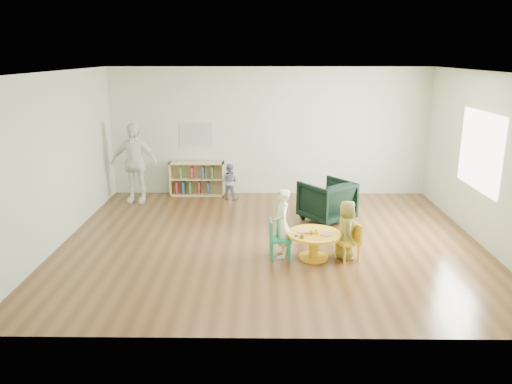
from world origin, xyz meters
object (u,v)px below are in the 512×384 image
armchair (327,201)px  toddler (229,181)px  activity_table (314,241)px  bookshelf (197,179)px  adult_caretaker (134,163)px  child_left (282,223)px  child_right (346,230)px  kid_chair_right (350,240)px  kid_chair_left (277,237)px

armchair → toddler: (-1.93, 1.42, 0.01)m
activity_table → bookshelf: 4.24m
activity_table → toddler: bearing=114.9°
activity_table → toddler: size_ratio=1.05×
adult_caretaker → activity_table: bearing=-37.9°
child_left → child_right: size_ratio=1.17×
toddler → bookshelf: bearing=-5.0°
activity_table → armchair: (0.42, 1.82, 0.10)m
child_right → toddler: child_right is taller
child_right → toddler: bearing=26.3°
bookshelf → child_right: size_ratio=1.29×
child_right → bookshelf: bearing=32.1°
kid_chair_right → armchair: 1.86m
kid_chair_right → adult_caretaker: (-4.04, 3.06, 0.53)m
bookshelf → adult_caretaker: (-1.23, -0.57, 0.48)m
armchair → toddler: bearing=-72.9°
activity_table → kid_chair_left: 0.57m
armchair → child_right: 1.81m
armchair → kid_chair_right: bearing=57.5°
kid_chair_left → child_right: 1.07m
armchair → adult_caretaker: size_ratio=0.51×
activity_table → toddler: toddler is taller
activity_table → child_right: size_ratio=0.89×
kid_chair_left → child_left: child_left is taller
activity_table → bookshelf: bookshelf is taller
toddler → adult_caretaker: 2.05m
kid_chair_right → adult_caretaker: 5.10m
kid_chair_right → bookshelf: (-2.82, 3.62, 0.06)m
adult_caretaker → kid_chair_right: bearing=-34.1°
activity_table → bookshelf: (-2.26, 3.59, 0.08)m
armchair → child_right: bearing=55.8°
kid_chair_right → child_right: size_ratio=0.62×
child_left → child_right: bearing=82.6°
activity_table → kid_chair_left: (-0.57, 0.02, 0.04)m
kid_chair_left → child_left: 0.23m
activity_table → child_right: bearing=1.7°
activity_table → child_left: bearing=170.5°
kid_chair_right → kid_chair_left: bearing=64.5°
kid_chair_left → child_right: size_ratio=0.67×
child_left → adult_caretaker: (-3.00, 2.94, 0.30)m
kid_chair_right → armchair: (-0.13, 1.86, 0.08)m
activity_table → kid_chair_right: size_ratio=1.44×
kid_chair_right → child_left: child_left is taller
bookshelf → adult_caretaker: adult_caretaker is taller
kid_chair_left → adult_caretaker: bearing=-138.2°
child_left → toddler: 3.32m
child_left → toddler: (-1.01, 3.16, -0.15)m
child_right → toddler: (-2.00, 3.23, -0.07)m
kid_chair_right → toddler: toddler is taller
activity_table → kid_chair_right: bearing=-3.6°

